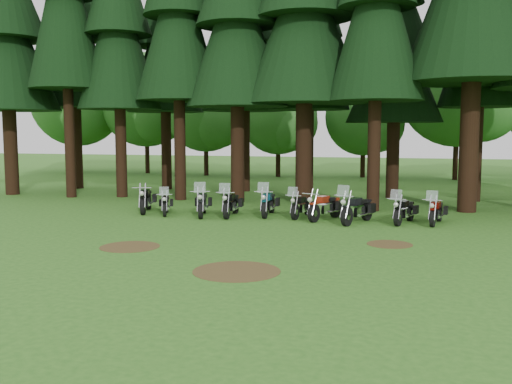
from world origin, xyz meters
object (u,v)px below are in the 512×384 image
motorcycle_4 (268,204)px  motorcycle_2 (202,204)px  motorcycle_5 (302,207)px  motorcycle_7 (357,210)px  motorcycle_0 (146,200)px  motorcycle_3 (231,204)px  motorcycle_1 (165,204)px  motorcycle_9 (436,212)px  motorcycle_6 (325,207)px  motorcycle_8 (404,211)px

motorcycle_4 → motorcycle_2: bearing=-167.4°
motorcycle_5 → motorcycle_7: 2.44m
motorcycle_0 → motorcycle_3: (3.92, -0.20, -0.02)m
motorcycle_0 → motorcycle_7: 9.07m
motorcycle_1 → motorcycle_0: bearing=137.2°
motorcycle_0 → motorcycle_7: size_ratio=0.99×
motorcycle_3 → motorcycle_9: 8.00m
motorcycle_7 → motorcycle_9: motorcycle_7 is taller
motorcycle_2 → motorcycle_5: bearing=-7.2°
motorcycle_5 → motorcycle_6: size_ratio=0.95×
motorcycle_3 → motorcycle_0: bearing=172.2°
motorcycle_4 → motorcycle_9: size_ratio=1.09×
motorcycle_7 → motorcycle_9: bearing=32.3°
motorcycle_4 → motorcycle_5: (1.41, -0.11, -0.05)m
motorcycle_5 → motorcycle_8: motorcycle_8 is taller
motorcycle_6 → motorcycle_7: motorcycle_7 is taller
motorcycle_1 → motorcycle_9: motorcycle_9 is taller
motorcycle_7 → motorcycle_0: bearing=-163.2°
motorcycle_9 → motorcycle_1: bearing=-166.7°
motorcycle_2 → motorcycle_7: size_ratio=0.99×
motorcycle_2 → motorcycle_1: bearing=163.9°
motorcycle_0 → motorcycle_6: motorcycle_0 is taller
motorcycle_4 → motorcycle_8: 5.44m
motorcycle_8 → motorcycle_4: bearing=-169.5°
motorcycle_5 → motorcycle_9: motorcycle_9 is taller
motorcycle_2 → motorcycle_9: (9.17, 0.39, -0.05)m
motorcycle_7 → motorcycle_6: bearing=178.1°
motorcycle_4 → motorcycle_5: motorcycle_4 is taller
motorcycle_1 → motorcycle_3: (2.81, 0.22, 0.07)m
motorcycle_0 → motorcycle_6: size_ratio=1.06×
motorcycle_3 → motorcycle_4: 1.53m
motorcycle_6 → motorcycle_7: (1.30, -0.54, 0.03)m
motorcycle_4 → motorcycle_8: motorcycle_4 is taller
motorcycle_6 → motorcycle_5: bearing=-176.0°
motorcycle_2 → motorcycle_6: (5.00, 0.35, -0.02)m
motorcycle_0 → motorcycle_8: motorcycle_8 is taller
motorcycle_5 → motorcycle_7: (2.29, -0.86, 0.07)m
motorcycle_3 → motorcycle_9: bearing=-3.6°
motorcycle_2 → motorcycle_8: 8.02m
motorcycle_2 → motorcycle_9: size_ratio=1.09×
motorcycle_3 → motorcycle_5: (2.84, 0.45, -0.04)m
motorcycle_8 → motorcycle_6: bearing=-165.9°
motorcycle_3 → motorcycle_8: bearing=-4.6°
motorcycle_4 → motorcycle_9: 6.58m
motorcycle_2 → motorcycle_8: size_ratio=1.09×
motorcycle_4 → motorcycle_9: motorcycle_4 is taller
motorcycle_8 → motorcycle_1: bearing=-162.5°
motorcycle_4 → motorcycle_8: size_ratio=1.09×
motorcycle_0 → motorcycle_8: 10.77m
motorcycle_0 → motorcycle_2: (2.75, -0.41, -0.00)m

